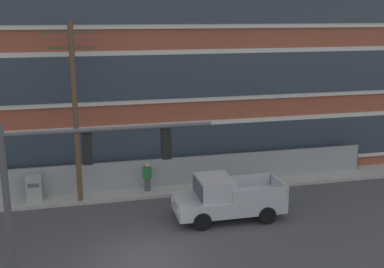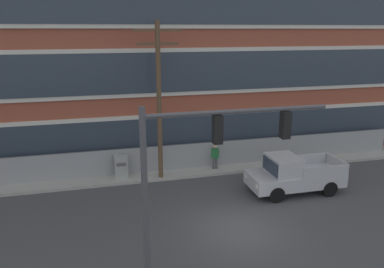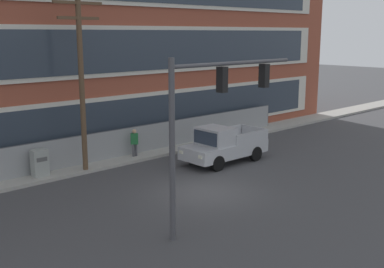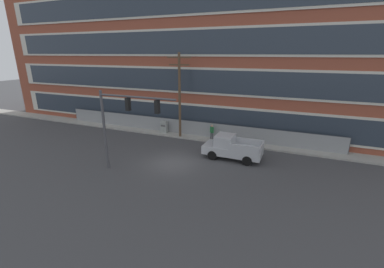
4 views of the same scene
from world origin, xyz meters
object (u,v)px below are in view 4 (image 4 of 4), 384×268
object	(u,v)px
traffic_signal_mast	(123,116)
electrical_cabinet	(164,128)
pedestrian_near_cabinet	(212,131)
pickup_truck_silver	(231,148)
utility_pole_near_corner	(180,92)

from	to	relation	value
traffic_signal_mast	electrical_cabinet	world-z (taller)	traffic_signal_mast
electrical_cabinet	pedestrian_near_cabinet	bearing A→B (deg)	-0.08
electrical_cabinet	pickup_truck_silver	bearing A→B (deg)	-24.29
pickup_truck_silver	electrical_cabinet	world-z (taller)	pickup_truck_silver
traffic_signal_mast	pedestrian_near_cabinet	bearing A→B (deg)	69.12
traffic_signal_mast	pickup_truck_silver	world-z (taller)	traffic_signal_mast
pedestrian_near_cabinet	electrical_cabinet	bearing A→B (deg)	179.92
utility_pole_near_corner	pedestrian_near_cabinet	bearing A→B (deg)	7.75
utility_pole_near_corner	pedestrian_near_cabinet	world-z (taller)	utility_pole_near_corner
pickup_truck_silver	electrical_cabinet	size ratio (longest dim) A/B	3.41
electrical_cabinet	pedestrian_near_cabinet	world-z (taller)	pedestrian_near_cabinet
pickup_truck_silver	utility_pole_near_corner	xyz separation A→B (m)	(-6.42, 3.41, 3.92)
traffic_signal_mast	utility_pole_near_corner	xyz separation A→B (m)	(0.24, 9.06, 0.48)
pickup_truck_silver	utility_pole_near_corner	world-z (taller)	utility_pole_near_corner
electrical_cabinet	pedestrian_near_cabinet	distance (m)	5.58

